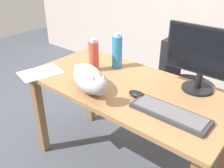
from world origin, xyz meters
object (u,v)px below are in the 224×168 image
object	(u,v)px
office_chair	(182,96)
water_bottle	(117,52)
cat	(89,79)
keyboard	(170,113)
spray_bottle	(94,56)
monitor	(203,57)
computer_mouse	(137,94)

from	to	relation	value
office_chair	water_bottle	xyz separation A→B (m)	(-0.36, -0.49, 0.47)
office_chair	cat	xyz separation A→B (m)	(-0.26, -0.89, 0.43)
keyboard	cat	world-z (taller)	cat
keyboard	spray_bottle	bearing A→B (deg)	167.40
cat	monitor	bearing A→B (deg)	40.41
monitor	spray_bottle	bearing A→B (deg)	-163.50
computer_mouse	spray_bottle	size ratio (longest dim) A/B	0.44
computer_mouse	keyboard	bearing A→B (deg)	-10.75
keyboard	cat	bearing A→B (deg)	-171.74
computer_mouse	water_bottle	bearing A→B (deg)	144.14
monitor	cat	xyz separation A→B (m)	(-0.53, -0.45, -0.15)
office_chair	keyboard	distance (m)	0.93
monitor	spray_bottle	distance (m)	0.76
keyboard	water_bottle	distance (m)	0.72
monitor	water_bottle	xyz separation A→B (m)	(-0.63, -0.05, -0.10)
office_chair	monitor	bearing A→B (deg)	-58.08
monitor	cat	size ratio (longest dim) A/B	0.89
office_chair	monitor	xyz separation A→B (m)	(0.27, -0.43, 0.57)
office_chair	water_bottle	size ratio (longest dim) A/B	3.46
cat	spray_bottle	world-z (taller)	spray_bottle
monitor	spray_bottle	xyz separation A→B (m)	(-0.72, -0.21, -0.11)
keyboard	computer_mouse	size ratio (longest dim) A/B	4.00
office_chair	spray_bottle	world-z (taller)	spray_bottle
keyboard	monitor	bearing A→B (deg)	90.38
monitor	water_bottle	size ratio (longest dim) A/B	1.78
keyboard	water_bottle	bearing A→B (deg)	153.02
monitor	water_bottle	bearing A→B (deg)	-175.12
office_chair	spray_bottle	bearing A→B (deg)	-124.93
spray_bottle	water_bottle	bearing A→B (deg)	60.08
computer_mouse	spray_bottle	xyz separation A→B (m)	(-0.47, 0.11, 0.10)
office_chair	spray_bottle	xyz separation A→B (m)	(-0.45, -0.65, 0.46)
monitor	spray_bottle	world-z (taller)	monitor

